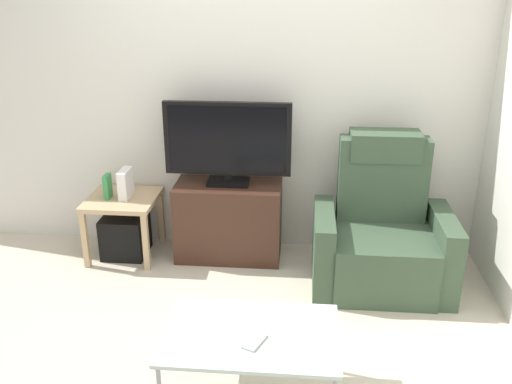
% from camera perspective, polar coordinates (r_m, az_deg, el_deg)
% --- Properties ---
extents(ground_plane, '(6.40, 6.40, 0.00)m').
position_cam_1_polar(ground_plane, '(3.84, -2.92, -12.46)').
color(ground_plane, beige).
extents(wall_back, '(6.40, 0.06, 2.60)m').
position_cam_1_polar(wall_back, '(4.39, -1.20, 10.39)').
color(wall_back, silver).
rests_on(wall_back, ground).
extents(tv_stand, '(0.82, 0.42, 0.61)m').
position_cam_1_polar(tv_stand, '(4.45, -2.80, -2.91)').
color(tv_stand, '#3D2319').
rests_on(tv_stand, ground).
extents(television, '(0.97, 0.20, 0.64)m').
position_cam_1_polar(television, '(4.24, -2.92, 5.15)').
color(television, black).
rests_on(television, tv_stand).
extents(recliner_armchair, '(0.98, 0.78, 1.08)m').
position_cam_1_polar(recliner_armchair, '(4.16, 12.68, -4.24)').
color(recliner_armchair, '#384C38').
rests_on(recliner_armchair, ground).
extents(side_table, '(0.54, 0.54, 0.50)m').
position_cam_1_polar(side_table, '(4.55, -13.41, -1.47)').
color(side_table, tan).
rests_on(side_table, ground).
extents(subwoofer_box, '(0.34, 0.34, 0.34)m').
position_cam_1_polar(subwoofer_box, '(4.65, -13.15, -4.28)').
color(subwoofer_box, black).
rests_on(subwoofer_box, ground).
extents(book_upright, '(0.04, 0.11, 0.19)m').
position_cam_1_polar(book_upright, '(4.50, -14.88, 0.56)').
color(book_upright, '#388C4C').
rests_on(book_upright, side_table).
extents(game_console, '(0.07, 0.20, 0.22)m').
position_cam_1_polar(game_console, '(4.48, -13.15, 0.84)').
color(game_console, white).
rests_on(game_console, side_table).
extents(coffee_table, '(0.90, 0.60, 0.42)m').
position_cam_1_polar(coffee_table, '(2.96, -0.50, -14.57)').
color(coffee_table, '#B2C6C1').
rests_on(coffee_table, ground).
extents(cell_phone, '(0.12, 0.17, 0.01)m').
position_cam_1_polar(cell_phone, '(2.88, -0.14, -15.00)').
color(cell_phone, '#B7B7BC').
rests_on(cell_phone, coffee_table).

